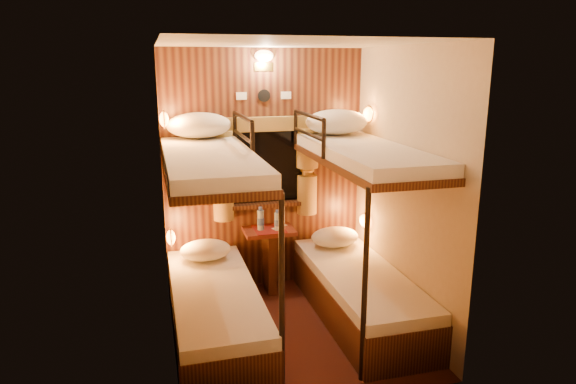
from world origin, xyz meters
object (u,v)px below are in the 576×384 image
object	(u,v)px
bottle_left	(261,220)
bunk_left	(214,275)
bunk_right	(360,260)
table	(269,251)
bottle_right	(277,222)

from	to	relation	value
bottle_left	bunk_left	bearing A→B (deg)	-126.03
bunk_right	table	xyz separation A→B (m)	(-0.65, 0.78, -0.14)
bunk_left	table	xyz separation A→B (m)	(0.65, 0.78, -0.14)
bunk_left	table	size ratio (longest dim) A/B	2.90
bottle_left	bottle_right	distance (m)	0.16
bunk_right	bottle_right	xyz separation A→B (m)	(-0.58, 0.72, 0.18)
bunk_left	bottle_left	bearing A→B (deg)	53.97
bottle_right	bunk_left	bearing A→B (deg)	-134.84
table	bottle_right	xyz separation A→B (m)	(0.07, -0.06, 0.33)
table	bottle_right	size ratio (longest dim) A/B	3.12
bunk_left	bunk_right	world-z (taller)	same
bunk_left	bottle_right	xyz separation A→B (m)	(0.72, 0.72, 0.18)
bunk_left	bottle_left	distance (m)	0.98
bottle_left	bunk_right	bearing A→B (deg)	-46.49
table	bottle_right	world-z (taller)	bottle_right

